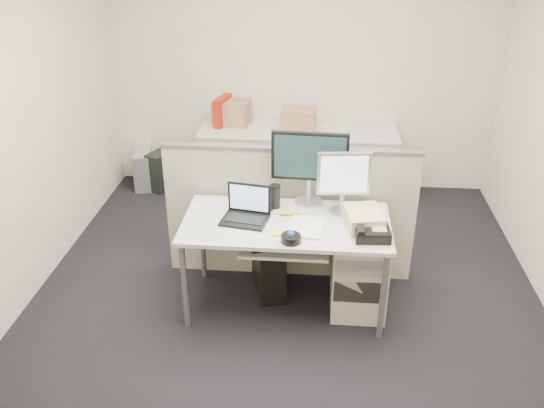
# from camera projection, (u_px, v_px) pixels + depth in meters

# --- Properties ---
(floor) EXTENTS (4.00, 4.50, 0.01)m
(floor) POSITION_uv_depth(u_px,v_px,m) (285.00, 304.00, 4.49)
(floor) COLOR black
(floor) RESTS_ON ground
(wall_back) EXTENTS (4.00, 0.02, 2.70)m
(wall_back) POSITION_uv_depth(u_px,v_px,m) (301.00, 62.00, 5.87)
(wall_back) COLOR beige
(wall_back) RESTS_ON ground
(wall_front) EXTENTS (4.00, 0.02, 2.70)m
(wall_front) POSITION_uv_depth(u_px,v_px,m) (244.00, 387.00, 1.88)
(wall_front) COLOR beige
(wall_front) RESTS_ON ground
(wall_left) EXTENTS (0.02, 4.50, 2.70)m
(wall_left) POSITION_uv_depth(u_px,v_px,m) (2.00, 132.00, 4.03)
(wall_left) COLOR beige
(wall_left) RESTS_ON ground
(desk) EXTENTS (1.50, 0.75, 0.73)m
(desk) POSITION_uv_depth(u_px,v_px,m) (286.00, 230.00, 4.18)
(desk) COLOR silver
(desk) RESTS_ON floor
(keyboard_tray) EXTENTS (0.62, 0.32, 0.02)m
(keyboard_tray) POSITION_uv_depth(u_px,v_px,m) (284.00, 248.00, 4.05)
(keyboard_tray) COLOR silver
(keyboard_tray) RESTS_ON desk
(drawer_pedestal) EXTENTS (0.40, 0.55, 0.65)m
(drawer_pedestal) POSITION_uv_depth(u_px,v_px,m) (359.00, 268.00, 4.34)
(drawer_pedestal) COLOR #BDB6A3
(drawer_pedestal) RESTS_ON floor
(cubicle_partition) EXTENTS (2.00, 0.06, 1.10)m
(cubicle_partition) POSITION_uv_depth(u_px,v_px,m) (290.00, 215.00, 4.63)
(cubicle_partition) COLOR #A7A389
(cubicle_partition) RESTS_ON floor
(back_counter) EXTENTS (2.00, 0.60, 0.72)m
(back_counter) POSITION_uv_depth(u_px,v_px,m) (298.00, 164.00, 6.03)
(back_counter) COLOR #BDB6A3
(back_counter) RESTS_ON floor
(monitor_main) EXTENTS (0.58, 0.25, 0.57)m
(monitor_main) POSITION_uv_depth(u_px,v_px,m) (309.00, 168.00, 4.30)
(monitor_main) COLOR black
(monitor_main) RESTS_ON desk
(monitor_small) EXTENTS (0.40, 0.23, 0.47)m
(monitor_small) POSITION_uv_depth(u_px,v_px,m) (343.00, 184.00, 4.18)
(monitor_small) COLOR #B7B7BC
(monitor_small) RESTS_ON desk
(laptop) EXTENTS (0.36, 0.30, 0.24)m
(laptop) POSITION_uv_depth(u_px,v_px,m) (244.00, 206.00, 4.10)
(laptop) COLOR black
(laptop) RESTS_ON desk
(trackball) EXTENTS (0.17, 0.17, 0.05)m
(trackball) POSITION_uv_depth(u_px,v_px,m) (291.00, 239.00, 3.89)
(trackball) COLOR black
(trackball) RESTS_ON desk
(desk_phone) EXTENTS (0.25, 0.21, 0.08)m
(desk_phone) POSITION_uv_depth(u_px,v_px,m) (372.00, 233.00, 3.93)
(desk_phone) COLOR black
(desk_phone) RESTS_ON desk
(paper_stack) EXTENTS (0.28, 0.34, 0.01)m
(paper_stack) POSITION_uv_depth(u_px,v_px,m) (307.00, 227.00, 4.07)
(paper_stack) COLOR silver
(paper_stack) RESTS_ON desk
(sticky_pad) EXTENTS (0.08, 0.08, 0.01)m
(sticky_pad) POSITION_uv_depth(u_px,v_px,m) (277.00, 233.00, 4.00)
(sticky_pad) COLOR yellow
(sticky_pad) RESTS_ON desk
(travel_mug) EXTENTS (0.10, 0.10, 0.17)m
(travel_mug) POSITION_uv_depth(u_px,v_px,m) (275.00, 197.00, 4.32)
(travel_mug) COLOR black
(travel_mug) RESTS_ON desk
(banana) EXTENTS (0.17, 0.05, 0.04)m
(banana) POSITION_uv_depth(u_px,v_px,m) (290.00, 213.00, 4.23)
(banana) COLOR yellow
(banana) RESTS_ON desk
(cellphone) EXTENTS (0.08, 0.12, 0.01)m
(cellphone) POSITION_uv_depth(u_px,v_px,m) (268.00, 207.00, 4.34)
(cellphone) COLOR black
(cellphone) RESTS_ON desk
(manila_folders) EXTENTS (0.30, 0.36, 0.12)m
(manila_folders) POSITION_uv_depth(u_px,v_px,m) (364.00, 219.00, 4.07)
(manila_folders) COLOR #E8D48B
(manila_folders) RESTS_ON desk
(keyboard) EXTENTS (0.46, 0.32, 0.02)m
(keyboard) POSITION_uv_depth(u_px,v_px,m) (278.00, 242.00, 4.07)
(keyboard) COLOR black
(keyboard) RESTS_ON keyboard_tray
(pc_tower_desk) EXTENTS (0.32, 0.53, 0.46)m
(pc_tower_desk) POSITION_uv_depth(u_px,v_px,m) (268.00, 263.00, 4.57)
(pc_tower_desk) COLOR black
(pc_tower_desk) RESTS_ON floor
(pc_tower_spare_dark) EXTENTS (0.35, 0.49, 0.42)m
(pc_tower_spare_dark) POSITION_uv_depth(u_px,v_px,m) (166.00, 168.00, 6.30)
(pc_tower_spare_dark) COLOR black
(pc_tower_spare_dark) RESTS_ON floor
(pc_tower_spare_silver) EXTENTS (0.25, 0.46, 0.40)m
(pc_tower_spare_silver) POSITION_uv_depth(u_px,v_px,m) (144.00, 168.00, 6.33)
(pc_tower_spare_silver) COLOR #B7B7BC
(pc_tower_spare_silver) RESTS_ON floor
(cardboard_box_left) EXTENTS (0.39, 0.32, 0.27)m
(cardboard_box_left) POSITION_uv_depth(u_px,v_px,m) (232.00, 113.00, 5.97)
(cardboard_box_left) COLOR #906445
(cardboard_box_left) RESTS_ON back_counter
(cardboard_box_right) EXTENTS (0.35, 0.28, 0.24)m
(cardboard_box_right) POSITION_uv_depth(u_px,v_px,m) (299.00, 121.00, 5.80)
(cardboard_box_right) COLOR #906445
(cardboard_box_right) RESTS_ON back_counter
(red_binder) EXTENTS (0.15, 0.34, 0.31)m
(red_binder) POSITION_uv_depth(u_px,v_px,m) (223.00, 112.00, 5.95)
(red_binder) COLOR #9C1C08
(red_binder) RESTS_ON back_counter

